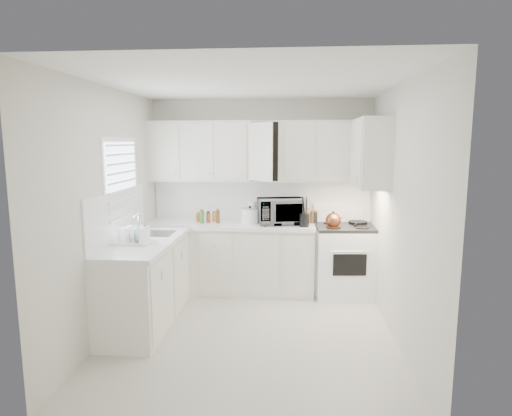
# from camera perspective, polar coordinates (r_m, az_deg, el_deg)

# --- Properties ---
(floor) EXTENTS (3.20, 3.20, 0.00)m
(floor) POSITION_cam_1_polar(r_m,az_deg,el_deg) (4.83, -0.70, -16.13)
(floor) COLOR #BCB8AC
(floor) RESTS_ON ground
(ceiling) EXTENTS (3.20, 3.20, 0.00)m
(ceiling) POSITION_cam_1_polar(r_m,az_deg,el_deg) (4.42, -0.77, 16.14)
(ceiling) COLOR white
(ceiling) RESTS_ON ground
(wall_back) EXTENTS (3.00, 0.00, 3.00)m
(wall_back) POSITION_cam_1_polar(r_m,az_deg,el_deg) (6.02, 0.70, 1.77)
(wall_back) COLOR beige
(wall_back) RESTS_ON ground
(wall_front) EXTENTS (3.00, 0.00, 3.00)m
(wall_front) POSITION_cam_1_polar(r_m,az_deg,el_deg) (2.89, -3.73, -5.96)
(wall_front) COLOR beige
(wall_front) RESTS_ON ground
(wall_left) EXTENTS (0.00, 3.20, 3.20)m
(wall_left) POSITION_cam_1_polar(r_m,az_deg,el_deg) (4.82, -18.79, -0.46)
(wall_left) COLOR beige
(wall_left) RESTS_ON ground
(wall_right) EXTENTS (0.00, 3.20, 3.20)m
(wall_right) POSITION_cam_1_polar(r_m,az_deg,el_deg) (4.56, 18.41, -0.95)
(wall_right) COLOR beige
(wall_right) RESTS_ON ground
(window_blinds) EXTENTS (0.06, 0.96, 1.06)m
(window_blinds) POSITION_cam_1_polar(r_m,az_deg,el_deg) (5.10, -17.17, 2.94)
(window_blinds) COLOR white
(window_blinds) RESTS_ON wall_left
(lower_cabinets_back) EXTENTS (2.22, 0.60, 0.90)m
(lower_cabinets_back) POSITION_cam_1_polar(r_m,az_deg,el_deg) (5.93, -3.31, -6.72)
(lower_cabinets_back) COLOR beige
(lower_cabinets_back) RESTS_ON floor
(lower_cabinets_left) EXTENTS (0.60, 1.60, 0.90)m
(lower_cabinets_left) POSITION_cam_1_polar(r_m,az_deg,el_deg) (5.09, -14.26, -9.63)
(lower_cabinets_left) COLOR beige
(lower_cabinets_left) RESTS_ON floor
(countertop_back) EXTENTS (2.24, 0.64, 0.05)m
(countertop_back) POSITION_cam_1_polar(r_m,az_deg,el_deg) (5.82, -3.36, -2.23)
(countertop_back) COLOR silver
(countertop_back) RESTS_ON lower_cabinets_back
(countertop_left) EXTENTS (0.64, 1.62, 0.05)m
(countertop_left) POSITION_cam_1_polar(r_m,az_deg,el_deg) (4.96, -14.36, -4.42)
(countertop_left) COLOR silver
(countertop_left) RESTS_ON lower_cabinets_left
(backsplash_back) EXTENTS (2.98, 0.02, 0.55)m
(backsplash_back) POSITION_cam_1_polar(r_m,az_deg,el_deg) (6.02, 0.69, 1.05)
(backsplash_back) COLOR silver
(backsplash_back) RESTS_ON wall_back
(backsplash_left) EXTENTS (0.02, 1.60, 0.55)m
(backsplash_left) POSITION_cam_1_polar(r_m,az_deg,el_deg) (5.01, -17.74, -0.94)
(backsplash_left) COLOR silver
(backsplash_left) RESTS_ON wall_left
(upper_cabinets_back) EXTENTS (3.00, 0.33, 0.80)m
(upper_cabinets_back) POSITION_cam_1_polar(r_m,az_deg,el_deg) (5.84, 0.59, 3.52)
(upper_cabinets_back) COLOR beige
(upper_cabinets_back) RESTS_ON wall_back
(upper_cabinets_right) EXTENTS (0.33, 0.90, 0.80)m
(upper_cabinets_right) POSITION_cam_1_polar(r_m,az_deg,el_deg) (5.29, 14.69, 2.70)
(upper_cabinets_right) COLOR beige
(upper_cabinets_right) RESTS_ON wall_right
(sink) EXTENTS (0.42, 0.38, 0.30)m
(sink) POSITION_cam_1_polar(r_m,az_deg,el_deg) (5.26, -13.19, -2.03)
(sink) COLOR gray
(sink) RESTS_ON countertop_left
(stove) EXTENTS (0.82, 0.70, 1.20)m
(stove) POSITION_cam_1_polar(r_m,az_deg,el_deg) (5.88, 11.61, -5.53)
(stove) COLOR white
(stove) RESTS_ON floor
(tea_kettle) EXTENTS (0.25, 0.22, 0.22)m
(tea_kettle) POSITION_cam_1_polar(r_m,az_deg,el_deg) (5.61, 10.13, -1.44)
(tea_kettle) COLOR brown
(tea_kettle) RESTS_ON stove
(frying_pan) EXTENTS (0.36, 0.48, 0.04)m
(frying_pan) POSITION_cam_1_polar(r_m,az_deg,el_deg) (5.98, 13.25, -1.76)
(frying_pan) COLOR black
(frying_pan) RESTS_ON stove
(microwave) EXTENTS (0.66, 0.46, 0.41)m
(microwave) POSITION_cam_1_polar(r_m,az_deg,el_deg) (5.74, 3.35, -0.05)
(microwave) COLOR gray
(microwave) RESTS_ON countertop_back
(rice_cooker) EXTENTS (0.29, 0.29, 0.24)m
(rice_cooker) POSITION_cam_1_polar(r_m,az_deg,el_deg) (5.77, -0.81, -0.88)
(rice_cooker) COLOR white
(rice_cooker) RESTS_ON countertop_back
(paper_towel) EXTENTS (0.12, 0.12, 0.27)m
(paper_towel) POSITION_cam_1_polar(r_m,az_deg,el_deg) (5.96, -0.46, -0.39)
(paper_towel) COLOR white
(paper_towel) RESTS_ON countertop_back
(utensil_crock) EXTENTS (0.16, 0.16, 0.40)m
(utensil_crock) POSITION_cam_1_polar(r_m,az_deg,el_deg) (5.56, 6.40, -0.43)
(utensil_crock) COLOR black
(utensil_crock) RESTS_ON countertop_back
(dish_rack) EXTENTS (0.40, 0.32, 0.21)m
(dish_rack) POSITION_cam_1_polar(r_m,az_deg,el_deg) (4.82, -15.77, -3.30)
(dish_rack) COLOR white
(dish_rack) RESTS_ON countertop_left
(spice_left_0) EXTENTS (0.06, 0.06, 0.13)m
(spice_left_0) POSITION_cam_1_polar(r_m,az_deg,el_deg) (6.01, -7.55, -1.07)
(spice_left_0) COLOR #985C29
(spice_left_0) RESTS_ON countertop_back
(spice_left_1) EXTENTS (0.06, 0.06, 0.13)m
(spice_left_1) POSITION_cam_1_polar(r_m,az_deg,el_deg) (5.90, -7.02, -1.23)
(spice_left_1) COLOR #377C29
(spice_left_1) RESTS_ON countertop_back
(spice_left_2) EXTENTS (0.06, 0.06, 0.13)m
(spice_left_2) POSITION_cam_1_polar(r_m,az_deg,el_deg) (5.98, -6.14, -1.10)
(spice_left_2) COLOR #B24817
(spice_left_2) RESTS_ON countertop_back
(spice_left_3) EXTENTS (0.06, 0.06, 0.13)m
(spice_left_3) POSITION_cam_1_polar(r_m,az_deg,el_deg) (5.87, -5.59, -1.26)
(spice_left_3) COLOR gold
(spice_left_3) RESTS_ON countertop_back
(spice_left_4) EXTENTS (0.06, 0.06, 0.13)m
(spice_left_4) POSITION_cam_1_polar(r_m,az_deg,el_deg) (5.95, -4.72, -1.12)
(spice_left_4) COLOR brown
(spice_left_4) RESTS_ON countertop_back
(sauce_right_0) EXTENTS (0.06, 0.06, 0.19)m
(sauce_right_0) POSITION_cam_1_polar(r_m,az_deg,el_deg) (5.91, 6.22, -0.92)
(sauce_right_0) COLOR #B24817
(sauce_right_0) RESTS_ON countertop_back
(sauce_right_1) EXTENTS (0.06, 0.06, 0.19)m
(sauce_right_1) POSITION_cam_1_polar(r_m,az_deg,el_deg) (5.85, 6.77, -1.02)
(sauce_right_1) COLOR gold
(sauce_right_1) RESTS_ON countertop_back
(sauce_right_2) EXTENTS (0.06, 0.06, 0.19)m
(sauce_right_2) POSITION_cam_1_polar(r_m,az_deg,el_deg) (5.91, 7.28, -0.93)
(sauce_right_2) COLOR brown
(sauce_right_2) RESTS_ON countertop_back
(sauce_right_3) EXTENTS (0.06, 0.06, 0.19)m
(sauce_right_3) POSITION_cam_1_polar(r_m,az_deg,el_deg) (5.86, 7.85, -1.03)
(sauce_right_3) COLOR black
(sauce_right_3) RESTS_ON countertop_back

